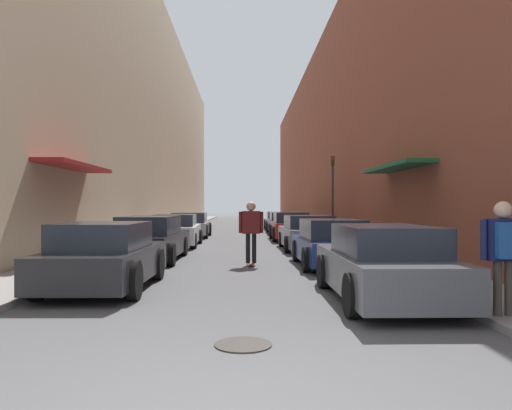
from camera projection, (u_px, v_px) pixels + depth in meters
name	position (u px, v px, depth m)	size (l,w,h in m)	color
ground	(241.00, 233.00, 30.62)	(147.59, 147.59, 0.00)	#515154
curb_strip_left	(181.00, 227.00, 37.22)	(1.80, 67.09, 0.12)	gray
curb_strip_right	(301.00, 227.00, 37.44)	(1.80, 67.09, 0.12)	gray
building_row_left	(142.00, 121.00, 37.15)	(4.90, 67.09, 15.98)	tan
building_row_right	(340.00, 141.00, 37.51)	(4.90, 67.09, 13.09)	brown
parked_car_left_0	(105.00, 257.00, 10.04)	(1.90, 4.07, 1.35)	#232326
parked_car_left_1	(151.00, 239.00, 15.23)	(1.86, 4.79, 1.37)	black
parked_car_left_2	(176.00, 231.00, 20.69)	(1.92, 4.27, 1.32)	silver
parked_car_left_3	(190.00, 225.00, 26.48)	(2.08, 4.23, 1.30)	gray
parked_car_right_0	(384.00, 264.00, 8.82)	(1.87, 4.37, 1.35)	#515459
parked_car_right_1	(331.00, 244.00, 13.75)	(1.86, 4.00, 1.31)	navy
parked_car_right_2	(308.00, 233.00, 18.93)	(2.00, 4.28, 1.32)	gray
parked_car_right_3	(290.00, 227.00, 24.05)	(1.88, 4.11, 1.37)	maroon
parked_car_right_4	(284.00, 223.00, 29.58)	(1.96, 4.74, 1.28)	navy
parked_car_right_5	(278.00, 221.00, 34.80)	(1.90, 4.38, 1.25)	#B7B7BC
skateboarder	(251.00, 226.00, 13.99)	(0.69, 0.78, 1.80)	brown
manhole_cover	(243.00, 345.00, 6.04)	(0.70, 0.70, 0.02)	#332D28
traffic_light	(333.00, 188.00, 23.86)	(0.16, 0.22, 3.92)	#2D2D2D
pedestrian	(504.00, 244.00, 7.10)	(0.65, 0.36, 1.64)	#47423D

